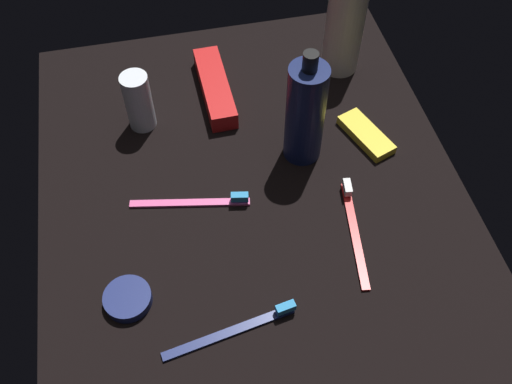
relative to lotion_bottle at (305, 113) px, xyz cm
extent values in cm
cube|color=black|center=(8.40, -9.33, -9.49)|extent=(84.00, 64.00, 1.20)
cylinder|color=#141E4B|center=(0.00, 0.00, -0.22)|extent=(5.93, 5.93, 17.35)
cylinder|color=black|center=(0.00, 0.00, 9.86)|extent=(2.20, 2.20, 2.80)
cylinder|color=silver|center=(-18.22, 11.87, -0.04)|extent=(6.50, 6.50, 17.70)
cylinder|color=silver|center=(-11.59, -24.20, -3.74)|extent=(4.41, 4.41, 10.31)
cube|color=navy|center=(27.62, -17.09, -8.44)|extent=(4.15, 17.95, 0.90)
cube|color=#338CCC|center=(26.39, -9.70, -7.39)|extent=(1.51, 2.75, 1.20)
cube|color=red|center=(16.84, 3.43, -8.44)|extent=(17.98, 3.81, 0.90)
cube|color=white|center=(9.42, 4.52, -7.39)|extent=(2.73, 1.47, 1.20)
cube|color=#E55999|center=(6.29, -19.03, -8.44)|extent=(4.58, 17.90, 0.90)
cube|color=#338CCC|center=(7.71, -11.67, -7.39)|extent=(1.57, 2.76, 1.20)
cube|color=red|center=(-15.83, -11.25, -7.29)|extent=(17.69, 4.76, 3.20)
cube|color=yellow|center=(-0.66, 11.00, -8.14)|extent=(11.14, 7.31, 1.50)
cylinder|color=navy|center=(20.32, -29.41, -8.13)|extent=(6.42, 6.42, 1.53)
camera|label=1|loc=(56.71, -19.92, 61.87)|focal=40.34mm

